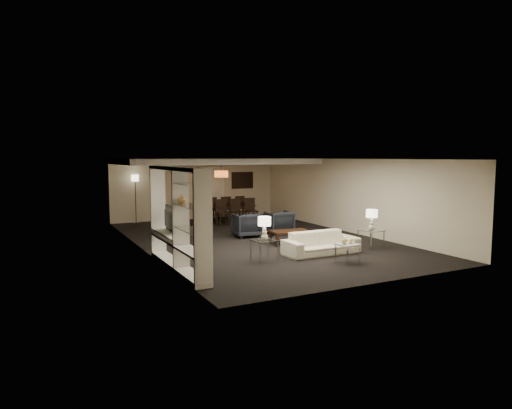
{
  "coord_description": "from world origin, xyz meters",
  "views": [
    {
      "loc": [
        -6.33,
        -12.49,
        2.57
      ],
      "look_at": [
        0.0,
        0.0,
        1.1
      ],
      "focal_mm": 32.0,
      "sensor_mm": 36.0,
      "label": 1
    }
  ],
  "objects": [
    {
      "name": "floor",
      "position": [
        0.0,
        0.0,
        0.0
      ],
      "size": [
        11.0,
        11.0,
        0.0
      ],
      "primitive_type": "plane",
      "color": "black",
      "rests_on": "ground"
    },
    {
      "name": "ceiling",
      "position": [
        0.0,
        0.0,
        2.5
      ],
      "size": [
        7.0,
        11.0,
        0.02
      ],
      "primitive_type": "cube",
      "color": "silver",
      "rests_on": "ground"
    },
    {
      "name": "wall_back",
      "position": [
        0.0,
        5.5,
        1.25
      ],
      "size": [
        7.0,
        0.02,
        2.5
      ],
      "primitive_type": "cube",
      "color": "beige",
      "rests_on": "ground"
    },
    {
      "name": "wall_front",
      "position": [
        0.0,
        -5.5,
        1.25
      ],
      "size": [
        7.0,
        0.02,
        2.5
      ],
      "primitive_type": "cube",
      "color": "beige",
      "rests_on": "ground"
    },
    {
      "name": "wall_left",
      "position": [
        -3.5,
        0.0,
        1.25
      ],
      "size": [
        0.02,
        11.0,
        2.5
      ],
      "primitive_type": "cube",
      "color": "beige",
      "rests_on": "ground"
    },
    {
      "name": "wall_right",
      "position": [
        3.5,
        0.0,
        1.25
      ],
      "size": [
        0.02,
        11.0,
        2.5
      ],
      "primitive_type": "cube",
      "color": "beige",
      "rests_on": "ground"
    },
    {
      "name": "ceiling_soffit",
      "position": [
        0.0,
        3.5,
        2.4
      ],
      "size": [
        7.0,
        4.0,
        0.2
      ],
      "primitive_type": "cube",
      "color": "silver",
      "rests_on": "ceiling"
    },
    {
      "name": "curtains",
      "position": [
        -0.9,
        5.42,
        1.2
      ],
      "size": [
        1.5,
        0.12,
        2.4
      ],
      "primitive_type": "cube",
      "color": "beige",
      "rests_on": "wall_back"
    },
    {
      "name": "door",
      "position": [
        0.7,
        5.47,
        1.05
      ],
      "size": [
        0.9,
        0.05,
        2.1
      ],
      "primitive_type": "cube",
      "color": "silver",
      "rests_on": "wall_back"
    },
    {
      "name": "painting",
      "position": [
        2.1,
        5.46,
        1.55
      ],
      "size": [
        0.95,
        0.04,
        0.65
      ],
      "primitive_type": "cube",
      "color": "#142D38",
      "rests_on": "wall_back"
    },
    {
      "name": "media_unit",
      "position": [
        -3.31,
        -2.6,
        1.18
      ],
      "size": [
        0.38,
        3.4,
        2.35
      ],
      "primitive_type": null,
      "color": "white",
      "rests_on": "wall_left"
    },
    {
      "name": "pendant_light",
      "position": [
        0.3,
        3.5,
        1.92
      ],
      "size": [
        0.52,
        0.52,
        0.24
      ],
      "primitive_type": "cylinder",
      "color": "#D8591E",
      "rests_on": "ceiling_soffit"
    },
    {
      "name": "sofa",
      "position": [
        0.57,
        -2.68,
        0.3
      ],
      "size": [
        2.05,
        0.81,
        0.6
      ],
      "primitive_type": "imported",
      "rotation": [
        0.0,
        0.0,
        0.01
      ],
      "color": "beige",
      "rests_on": "floor"
    },
    {
      "name": "coffee_table",
      "position": [
        0.57,
        -1.08,
        0.2
      ],
      "size": [
        1.19,
        0.79,
        0.4
      ],
      "primitive_type": null,
      "rotation": [
        0.0,
        0.0,
        -0.12
      ],
      "color": "black",
      "rests_on": "floor"
    },
    {
      "name": "armchair_left",
      "position": [
        -0.03,
        0.62,
        0.38
      ],
      "size": [
        0.87,
        0.9,
        0.76
      ],
      "primitive_type": "imported",
      "rotation": [
        0.0,
        0.0,
        3.06
      ],
      "color": "black",
      "rests_on": "floor"
    },
    {
      "name": "armchair_right",
      "position": [
        1.17,
        0.62,
        0.38
      ],
      "size": [
        0.88,
        0.9,
        0.76
      ],
      "primitive_type": "imported",
      "rotation": [
        0.0,
        0.0,
        3.06
      ],
      "color": "black",
      "rests_on": "floor"
    },
    {
      "name": "side_table_left",
      "position": [
        -1.13,
        -2.68,
        0.26
      ],
      "size": [
        0.57,
        0.57,
        0.52
      ],
      "primitive_type": null,
      "rotation": [
        0.0,
        0.0,
        0.01
      ],
      "color": "white",
      "rests_on": "floor"
    },
    {
      "name": "side_table_right",
      "position": [
        2.27,
        -2.68,
        0.26
      ],
      "size": [
        0.62,
        0.62,
        0.52
      ],
      "primitive_type": null,
      "rotation": [
        0.0,
        0.0,
        0.11
      ],
      "color": "silver",
      "rests_on": "floor"
    },
    {
      "name": "table_lamp_left",
      "position": [
        -1.13,
        -2.68,
        0.81
      ],
      "size": [
        0.34,
        0.34,
        0.58
      ],
      "primitive_type": null,
      "rotation": [
        0.0,
        0.0,
        -0.06
      ],
      "color": "white",
      "rests_on": "side_table_left"
    },
    {
      "name": "table_lamp_right",
      "position": [
        2.27,
        -2.68,
        0.81
      ],
      "size": [
        0.35,
        0.35,
        0.58
      ],
      "primitive_type": null,
      "rotation": [
        0.0,
        0.0,
        0.12
      ],
      "color": "beige",
      "rests_on": "side_table_right"
    },
    {
      "name": "marble_table",
      "position": [
        0.57,
        -3.78,
        0.23
      ],
      "size": [
        0.51,
        0.51,
        0.47
      ],
      "primitive_type": null,
      "rotation": [
        0.0,
        0.0,
        0.09
      ],
      "color": "white",
      "rests_on": "floor"
    },
    {
      "name": "gold_gourd_a",
      "position": [
        0.47,
        -3.78,
        0.54
      ],
      "size": [
        0.15,
        0.15,
        0.15
      ],
      "primitive_type": "sphere",
      "color": "tan",
      "rests_on": "marble_table"
    },
    {
      "name": "gold_gourd_b",
      "position": [
        0.67,
        -3.78,
        0.53
      ],
      "size": [
        0.13,
        0.13,
        0.13
      ],
      "primitive_type": "sphere",
      "color": "#DECA75",
      "rests_on": "marble_table"
    },
    {
      "name": "television",
      "position": [
        -3.28,
        -1.75,
        1.06
      ],
      "size": [
        1.08,
        0.14,
        0.62
      ],
      "primitive_type": "imported",
      "rotation": [
        0.0,
        0.0,
        1.57
      ],
      "color": "black",
      "rests_on": "media_unit"
    },
    {
      "name": "vase_blue",
      "position": [
        -3.31,
        -3.92,
        1.14
      ],
      "size": [
        0.16,
        0.16,
        0.17
      ],
      "primitive_type": "imported",
      "color": "#232A97",
      "rests_on": "media_unit"
    },
    {
      "name": "vase_amber",
      "position": [
        -3.31,
        -2.97,
        1.65
      ],
      "size": [
        0.18,
        0.18,
        0.19
      ],
      "primitive_type": "imported",
      "color": "#C98B43",
      "rests_on": "media_unit"
    },
    {
      "name": "floor_speaker",
      "position": [
        -3.18,
        -0.01,
        0.48
      ],
      "size": [
        0.14,
        0.14,
        0.96
      ],
      "primitive_type": "cube",
      "rotation": [
        0.0,
        0.0,
        0.42
      ],
      "color": "black",
      "rests_on": "floor"
    },
    {
      "name": "dining_table",
      "position": [
        0.87,
        3.95,
        0.32
      ],
      "size": [
        1.93,
        1.18,
        0.65
      ],
      "primitive_type": "imported",
      "rotation": [
        0.0,
        0.0,
        0.08
      ],
      "color": "black",
      "rests_on": "floor"
    },
    {
      "name": "chair_nl",
      "position": [
        0.27,
        3.3,
        0.48
      ],
      "size": [
        0.46,
        0.46,
        0.96
      ],
      "primitive_type": null,
      "rotation": [
        0.0,
        0.0,
        -0.03
      ],
      "color": "black",
      "rests_on": "floor"
    },
    {
      "name": "chair_nm",
      "position": [
        0.87,
        3.3,
        0.48
      ],
      "size": [
        0.46,
        0.46,
        0.96
      ],
      "primitive_type": null,
      "rotation": [
        0.0,
        0.0,
        0.03
      ],
      "color": "black",
      "rests_on": "floor"
    },
    {
      "name": "chair_nr",
      "position": [
        1.47,
        3.3,
        0.48
      ],
      "size": [
        0.49,
        0.49,
        0.96
      ],
      "primitive_type": null,
      "rotation": [
        0.0,
        0.0,
        -0.1
      ],
      "color": "black",
      "rests_on": "floor"
    },
    {
      "name": "chair_fl",
      "position": [
        0.27,
        4.6,
        0.48
      ],
      "size": [
        0.49,
        0.49,
        0.96
      ],
      "primitive_type": null,
      "rotation": [
        0.0,
        0.0,
        3.04
      ],
      "color": "black",
      "rests_on": "floor"
    },
    {
      "name": "chair_fm",
      "position": [
        0.87,
        4.6,
        0.48
      ],
      "size": [
        0.45,
        0.45,
        0.96
      ],
      "primitive_type": null,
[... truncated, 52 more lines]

